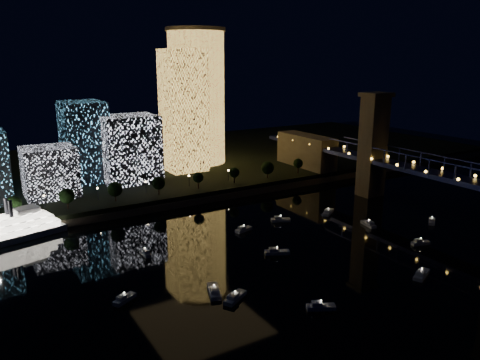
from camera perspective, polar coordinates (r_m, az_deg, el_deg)
name	(u,v)px	position (r m, az deg, el deg)	size (l,w,h in m)	color
ground	(341,259)	(162.85, 12.24, -9.40)	(520.00, 520.00, 0.00)	black
far_bank	(162,163)	(293.22, -9.54, 2.01)	(420.00, 160.00, 5.00)	black
seawall	(223,196)	(224.87, -2.11, -1.91)	(420.00, 6.00, 3.00)	#6B5E4C
tower_cylindrical	(197,97)	(277.52, -5.27, 10.07)	(34.00, 34.00, 77.28)	#FFBF51
tower_rectangular	(183,111)	(258.54, -6.93, 8.34)	(20.54, 20.54, 65.35)	#FFBF51
midrise_blocks	(71,154)	(236.22, -19.88, 3.03)	(91.00, 44.30, 39.92)	silver
truss_bridge	(457,184)	(207.95, 24.98, -0.45)	(13.00, 266.00, 50.00)	#181D4D
motorboats	(302,251)	(164.56, 7.58, -8.62)	(135.53, 69.56, 2.78)	silver
esplanade_trees	(142,185)	(213.03, -11.81, -0.65)	(165.99, 6.78, 8.89)	black
street_lamps	(146,184)	(220.03, -11.43, -0.53)	(132.70, 0.70, 5.65)	black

